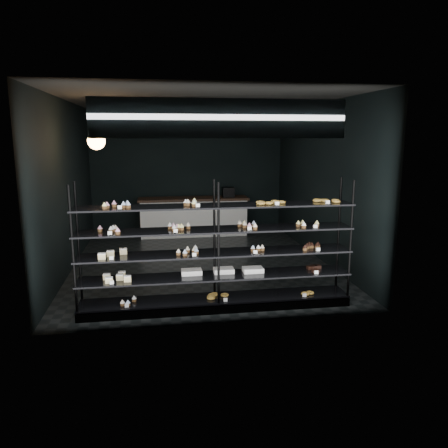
# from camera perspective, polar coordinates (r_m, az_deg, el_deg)

# --- Properties ---
(room) EXTENTS (5.01, 6.01, 3.20)m
(room) POSITION_cam_1_polar(r_m,az_deg,el_deg) (8.65, -3.25, 5.24)
(room) COLOR black
(room) RESTS_ON ground
(display_shelf) EXTENTS (4.00, 0.50, 1.91)m
(display_shelf) POSITION_cam_1_polar(r_m,az_deg,el_deg) (6.45, -1.24, -5.72)
(display_shelf) COLOR black
(display_shelf) RESTS_ON room
(signage) EXTENTS (3.30, 0.05, 0.50)m
(signage) POSITION_cam_1_polar(r_m,az_deg,el_deg) (5.70, -0.35, 13.63)
(signage) COLOR #0D1045
(signage) RESTS_ON room
(pendant_lamp) EXTENTS (0.30, 0.30, 0.88)m
(pendant_lamp) POSITION_cam_1_polar(r_m,az_deg,el_deg) (7.77, -16.33, 10.40)
(pendant_lamp) COLOR black
(pendant_lamp) RESTS_ON room
(service_counter) EXTENTS (2.80, 0.65, 1.23)m
(service_counter) POSITION_cam_1_polar(r_m,az_deg,el_deg) (11.28, -3.93, 1.05)
(service_counter) COLOR silver
(service_counter) RESTS_ON room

